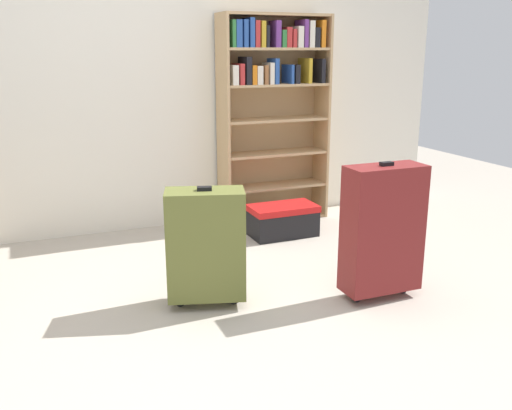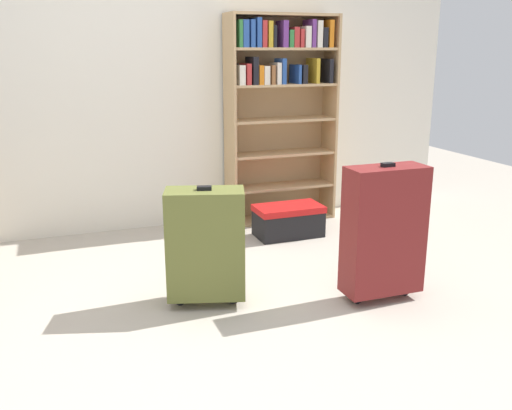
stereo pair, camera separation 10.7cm
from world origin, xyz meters
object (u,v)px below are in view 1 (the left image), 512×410
bookshelf (272,100)px  suitcase_olive (206,244)px  storage_box (283,220)px  suitcase_dark_red (383,229)px

bookshelf → suitcase_olive: (-1.00, -1.37, -0.62)m
storage_box → suitcase_dark_red: size_ratio=0.64×
bookshelf → suitcase_olive: bookshelf is taller
suitcase_dark_red → storage_box: bearing=91.8°
storage_box → suitcase_dark_red: suitcase_dark_red is taller
bookshelf → suitcase_dark_red: (-0.07, -1.65, -0.57)m
storage_box → suitcase_olive: bearing=-134.1°
bookshelf → storage_box: 0.97m
storage_box → suitcase_dark_red: bearing=-88.2°
suitcase_olive → suitcase_dark_red: bearing=-16.7°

